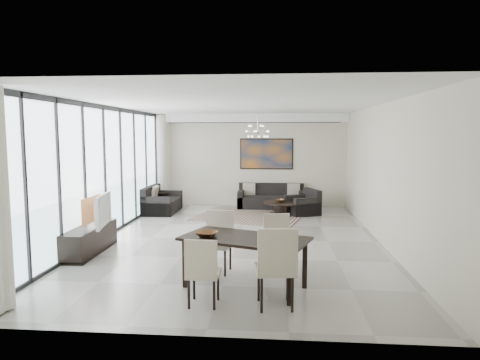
# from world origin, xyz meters

# --- Properties ---
(room_shell) EXTENTS (6.00, 9.00, 2.90)m
(room_shell) POSITION_xyz_m (0.46, 0.00, 1.45)
(room_shell) COLOR #A8A39B
(room_shell) RESTS_ON ground
(window_wall) EXTENTS (0.37, 8.95, 2.90)m
(window_wall) POSITION_xyz_m (-2.86, 0.00, 1.47)
(window_wall) COLOR silver
(window_wall) RESTS_ON floor
(soffit) EXTENTS (5.98, 0.40, 0.26)m
(soffit) POSITION_xyz_m (0.00, 4.30, 2.77)
(soffit) COLOR white
(soffit) RESTS_ON room_shell
(painting) EXTENTS (1.68, 0.04, 0.98)m
(painting) POSITION_xyz_m (0.50, 4.47, 1.65)
(painting) COLOR #B16118
(painting) RESTS_ON room_shell
(chandelier) EXTENTS (0.66, 0.66, 0.71)m
(chandelier) POSITION_xyz_m (0.30, 2.50, 2.35)
(chandelier) COLOR silver
(chandelier) RESTS_ON room_shell
(rug) EXTENTS (3.23, 2.76, 0.01)m
(rug) POSITION_xyz_m (0.10, 2.60, 0.01)
(rug) COLOR black
(rug) RESTS_ON floor
(coffee_table) EXTENTS (1.06, 1.06, 0.37)m
(coffee_table) POSITION_xyz_m (0.99, 2.92, 0.21)
(coffee_table) COLOR black
(coffee_table) RESTS_ON floor
(bowl_coffee) EXTENTS (0.27, 0.27, 0.08)m
(bowl_coffee) POSITION_xyz_m (0.92, 2.89, 0.41)
(bowl_coffee) COLOR brown
(bowl_coffee) RESTS_ON coffee_table
(sofa_main) EXTENTS (2.03, 0.83, 0.74)m
(sofa_main) POSITION_xyz_m (0.66, 4.07, 0.25)
(sofa_main) COLOR black
(sofa_main) RESTS_ON floor
(loveseat) EXTENTS (0.86, 1.52, 0.76)m
(loveseat) POSITION_xyz_m (-2.54, 3.05, 0.26)
(loveseat) COLOR black
(loveseat) RESTS_ON floor
(armchair) EXTENTS (1.07, 1.09, 0.71)m
(armchair) POSITION_xyz_m (1.58, 3.06, 0.24)
(armchair) COLOR black
(armchair) RESTS_ON floor
(side_table) EXTENTS (0.36, 0.36, 0.50)m
(side_table) POSITION_xyz_m (-2.65, 3.62, 0.33)
(side_table) COLOR black
(side_table) RESTS_ON floor
(tv_console) EXTENTS (0.47, 1.65, 0.52)m
(tv_console) POSITION_xyz_m (-2.76, -1.30, 0.26)
(tv_console) COLOR black
(tv_console) RESTS_ON floor
(television) EXTENTS (0.31, 1.07, 0.61)m
(television) POSITION_xyz_m (-2.60, -1.23, 0.82)
(television) COLOR gray
(television) RESTS_ON tv_console
(dining_table) EXTENTS (2.03, 1.48, 0.76)m
(dining_table) POSITION_xyz_m (0.35, -2.91, 0.68)
(dining_table) COLOR black
(dining_table) RESTS_ON floor
(dining_chair_sw) EXTENTS (0.43, 0.43, 0.93)m
(dining_chair_sw) POSITION_xyz_m (-0.15, -3.68, 0.53)
(dining_chair_sw) COLOR beige
(dining_chair_sw) RESTS_ON floor
(dining_chair_se) EXTENTS (0.57, 0.57, 1.10)m
(dining_chair_se) POSITION_xyz_m (0.81, -3.69, 0.63)
(dining_chair_se) COLOR beige
(dining_chair_se) RESTS_ON floor
(dining_chair_nw) EXTENTS (0.52, 0.52, 1.00)m
(dining_chair_nw) POSITION_xyz_m (-0.15, -2.14, 0.58)
(dining_chair_nw) COLOR beige
(dining_chair_nw) RESTS_ON floor
(dining_chair_ne) EXTENTS (0.49, 0.49, 0.94)m
(dining_chair_ne) POSITION_xyz_m (0.83, -2.05, 0.54)
(dining_chair_ne) COLOR beige
(dining_chair_ne) RESTS_ON floor
(bowl_dining) EXTENTS (0.38, 0.38, 0.08)m
(bowl_dining) POSITION_xyz_m (-0.21, -2.92, 0.80)
(bowl_dining) COLOR brown
(bowl_dining) RESTS_ON dining_table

